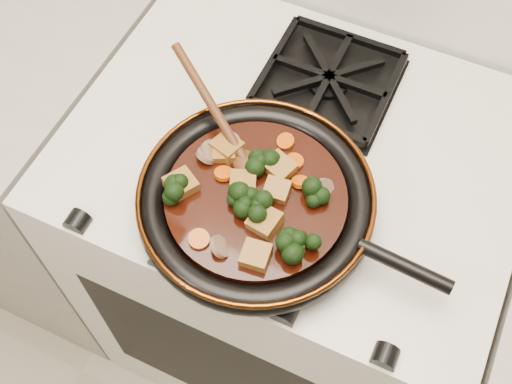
% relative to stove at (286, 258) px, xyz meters
% --- Properties ---
extents(stove, '(0.76, 0.60, 0.90)m').
position_rel_stove_xyz_m(stove, '(0.00, 0.00, 0.00)').
color(stove, beige).
rests_on(stove, ground).
extents(burner_grate_front, '(0.23, 0.23, 0.03)m').
position_rel_stove_xyz_m(burner_grate_front, '(0.00, -0.14, 0.46)').
color(burner_grate_front, black).
rests_on(burner_grate_front, stove).
extents(burner_grate_back, '(0.23, 0.23, 0.03)m').
position_rel_stove_xyz_m(burner_grate_back, '(0.00, 0.14, 0.46)').
color(burner_grate_back, black).
rests_on(burner_grate_back, stove).
extents(skillet, '(0.49, 0.36, 0.05)m').
position_rel_stove_xyz_m(skillet, '(-0.00, -0.15, 0.49)').
color(skillet, black).
rests_on(skillet, burner_grate_front).
extents(braising_sauce, '(0.27, 0.27, 0.02)m').
position_rel_stove_xyz_m(braising_sauce, '(-0.01, -0.15, 0.50)').
color(braising_sauce, black).
rests_on(braising_sauce, skillet).
extents(tofu_cube_0, '(0.05, 0.05, 0.03)m').
position_rel_stove_xyz_m(tofu_cube_0, '(-0.08, -0.10, 0.52)').
color(tofu_cube_0, brown).
rests_on(tofu_cube_0, braising_sauce).
extents(tofu_cube_1, '(0.05, 0.05, 0.02)m').
position_rel_stove_xyz_m(tofu_cube_1, '(-0.03, -0.14, 0.52)').
color(tofu_cube_1, brown).
rests_on(tofu_cube_1, braising_sauce).
extents(tofu_cube_2, '(0.04, 0.04, 0.02)m').
position_rel_stove_xyz_m(tofu_cube_2, '(0.02, -0.13, 0.52)').
color(tofu_cube_2, brown).
rests_on(tofu_cube_2, braising_sauce).
extents(tofu_cube_3, '(0.04, 0.04, 0.02)m').
position_rel_stove_xyz_m(tofu_cube_3, '(0.04, -0.24, 0.52)').
color(tofu_cube_3, brown).
rests_on(tofu_cube_3, braising_sauce).
extents(tofu_cube_4, '(0.05, 0.05, 0.03)m').
position_rel_stove_xyz_m(tofu_cube_4, '(0.01, -0.10, 0.52)').
color(tofu_cube_4, brown).
rests_on(tofu_cube_4, braising_sauce).
extents(tofu_cube_5, '(0.05, 0.05, 0.03)m').
position_rel_stove_xyz_m(tofu_cube_5, '(0.03, -0.19, 0.52)').
color(tofu_cube_5, brown).
rests_on(tofu_cube_5, braising_sauce).
extents(tofu_cube_6, '(0.05, 0.05, 0.02)m').
position_rel_stove_xyz_m(tofu_cube_6, '(-0.08, -0.10, 0.52)').
color(tofu_cube_6, brown).
rests_on(tofu_cube_6, braising_sauce).
extents(tofu_cube_7, '(0.06, 0.06, 0.03)m').
position_rel_stove_xyz_m(tofu_cube_7, '(-0.11, -0.18, 0.52)').
color(tofu_cube_7, brown).
rests_on(tofu_cube_7, braising_sauce).
extents(broccoli_floret_0, '(0.09, 0.09, 0.07)m').
position_rel_stove_xyz_m(broccoli_floret_0, '(0.07, -0.21, 0.52)').
color(broccoli_floret_0, black).
rests_on(broccoli_floret_0, braising_sauce).
extents(broccoli_floret_1, '(0.09, 0.09, 0.07)m').
position_rel_stove_xyz_m(broccoli_floret_1, '(0.07, -0.12, 0.52)').
color(broccoli_floret_1, black).
rests_on(broccoli_floret_1, braising_sauce).
extents(broccoli_floret_2, '(0.09, 0.08, 0.06)m').
position_rel_stove_xyz_m(broccoli_floret_2, '(-0.02, -0.17, 0.52)').
color(broccoli_floret_2, black).
rests_on(broccoli_floret_2, braising_sauce).
extents(broccoli_floret_3, '(0.08, 0.09, 0.07)m').
position_rel_stove_xyz_m(broccoli_floret_3, '(-0.11, -0.20, 0.52)').
color(broccoli_floret_3, black).
rests_on(broccoli_floret_3, braising_sauce).
extents(broccoli_floret_4, '(0.09, 0.08, 0.07)m').
position_rel_stove_xyz_m(broccoli_floret_4, '(0.00, -0.17, 0.52)').
color(broccoli_floret_4, black).
rests_on(broccoli_floret_4, braising_sauce).
extents(broccoli_floret_5, '(0.09, 0.08, 0.06)m').
position_rel_stove_xyz_m(broccoli_floret_5, '(-0.02, -0.10, 0.52)').
color(broccoli_floret_5, black).
rests_on(broccoli_floret_5, braising_sauce).
extents(broccoli_floret_6, '(0.09, 0.08, 0.07)m').
position_rel_stove_xyz_m(broccoli_floret_6, '(0.09, -0.21, 0.52)').
color(broccoli_floret_6, black).
rests_on(broccoli_floret_6, braising_sauce).
extents(carrot_coin_0, '(0.03, 0.03, 0.02)m').
position_rel_stove_xyz_m(carrot_coin_0, '(-0.00, -0.04, 0.51)').
color(carrot_coin_0, '#BA4505').
rests_on(carrot_coin_0, braising_sauce).
extents(carrot_coin_1, '(0.03, 0.03, 0.01)m').
position_rel_stove_xyz_m(carrot_coin_1, '(-0.02, -0.16, 0.51)').
color(carrot_coin_1, '#BA4505').
rests_on(carrot_coin_1, braising_sauce).
extents(carrot_coin_2, '(0.03, 0.03, 0.02)m').
position_rel_stove_xyz_m(carrot_coin_2, '(0.05, -0.10, 0.51)').
color(carrot_coin_2, '#BA4505').
rests_on(carrot_coin_2, braising_sauce).
extents(carrot_coin_3, '(0.03, 0.03, 0.02)m').
position_rel_stove_xyz_m(carrot_coin_3, '(-0.07, -0.14, 0.51)').
color(carrot_coin_3, '#BA4505').
rests_on(carrot_coin_3, braising_sauce).
extents(carrot_coin_4, '(0.03, 0.03, 0.01)m').
position_rel_stove_xyz_m(carrot_coin_4, '(-0.05, -0.25, 0.51)').
color(carrot_coin_4, '#BA4505').
rests_on(carrot_coin_4, braising_sauce).
extents(carrot_coin_5, '(0.03, 0.03, 0.01)m').
position_rel_stove_xyz_m(carrot_coin_5, '(0.02, -0.07, 0.51)').
color(carrot_coin_5, '#BA4505').
rests_on(carrot_coin_5, braising_sauce).
extents(mushroom_slice_0, '(0.05, 0.05, 0.03)m').
position_rel_stove_xyz_m(mushroom_slice_0, '(-0.10, -0.11, 0.52)').
color(mushroom_slice_0, brown).
rests_on(mushroom_slice_0, braising_sauce).
extents(mushroom_slice_1, '(0.04, 0.04, 0.03)m').
position_rel_stove_xyz_m(mushroom_slice_1, '(-0.10, -0.12, 0.52)').
color(mushroom_slice_1, brown).
rests_on(mushroom_slice_1, braising_sauce).
extents(mushroom_slice_2, '(0.04, 0.04, 0.02)m').
position_rel_stove_xyz_m(mushroom_slice_2, '(-0.08, -0.08, 0.52)').
color(mushroom_slice_2, brown).
rests_on(mushroom_slice_2, braising_sauce).
extents(mushroom_slice_3, '(0.04, 0.04, 0.03)m').
position_rel_stove_xyz_m(mushroom_slice_3, '(-0.02, -0.25, 0.52)').
color(mushroom_slice_3, brown).
rests_on(mushroom_slice_3, braising_sauce).
extents(mushroom_slice_4, '(0.03, 0.04, 0.03)m').
position_rel_stove_xyz_m(mushroom_slice_4, '(0.08, -0.10, 0.52)').
color(mushroom_slice_4, brown).
rests_on(mushroom_slice_4, braising_sauce).
extents(wooden_spoon, '(0.13, 0.10, 0.22)m').
position_rel_stove_xyz_m(wooden_spoon, '(-0.09, -0.08, 0.53)').
color(wooden_spoon, '#48240F').
rests_on(wooden_spoon, braising_sauce).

